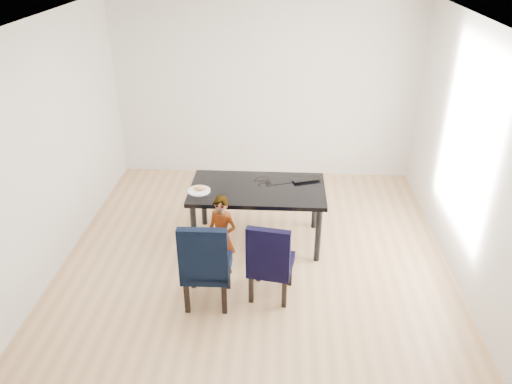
# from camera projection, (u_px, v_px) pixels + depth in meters

# --- Properties ---
(floor) EXTENTS (4.50, 5.00, 0.01)m
(floor) POSITION_uv_depth(u_px,v_px,m) (255.00, 265.00, 5.82)
(floor) COLOR tan
(floor) RESTS_ON ground
(ceiling) EXTENTS (4.50, 5.00, 0.01)m
(ceiling) POSITION_uv_depth(u_px,v_px,m) (255.00, 23.00, 4.56)
(ceiling) COLOR white
(ceiling) RESTS_ON wall_back
(wall_back) EXTENTS (4.50, 0.01, 2.70)m
(wall_back) POSITION_uv_depth(u_px,v_px,m) (265.00, 90.00, 7.40)
(wall_back) COLOR silver
(wall_back) RESTS_ON ground
(wall_front) EXTENTS (4.50, 0.01, 2.70)m
(wall_front) POSITION_uv_depth(u_px,v_px,m) (230.00, 329.00, 2.98)
(wall_front) COLOR silver
(wall_front) RESTS_ON ground
(wall_left) EXTENTS (0.01, 5.00, 2.70)m
(wall_left) POSITION_uv_depth(u_px,v_px,m) (44.00, 154.00, 5.30)
(wall_left) COLOR silver
(wall_left) RESTS_ON ground
(wall_right) EXTENTS (0.01, 5.00, 2.70)m
(wall_right) POSITION_uv_depth(u_px,v_px,m) (476.00, 164.00, 5.08)
(wall_right) COLOR white
(wall_right) RESTS_ON ground
(dining_table) EXTENTS (1.60, 0.90, 0.75)m
(dining_table) POSITION_uv_depth(u_px,v_px,m) (257.00, 215.00, 6.09)
(dining_table) COLOR black
(dining_table) RESTS_ON floor
(chair_left) EXTENTS (0.49, 0.50, 0.99)m
(chair_left) POSITION_uv_depth(u_px,v_px,m) (207.00, 261.00, 5.04)
(chair_left) COLOR black
(chair_left) RESTS_ON floor
(chair_right) EXTENTS (0.51, 0.52, 0.91)m
(chair_right) POSITION_uv_depth(u_px,v_px,m) (271.00, 258.00, 5.15)
(chair_right) COLOR black
(chair_right) RESTS_ON floor
(child) EXTENTS (0.41, 0.34, 0.95)m
(child) POSITION_uv_depth(u_px,v_px,m) (222.00, 236.00, 5.48)
(child) COLOR red
(child) RESTS_ON floor
(plate) EXTENTS (0.32, 0.32, 0.01)m
(plate) POSITION_uv_depth(u_px,v_px,m) (199.00, 191.00, 5.83)
(plate) COLOR white
(plate) RESTS_ON dining_table
(sandwich) EXTENTS (0.15, 0.08, 0.06)m
(sandwich) POSITION_uv_depth(u_px,v_px,m) (199.00, 188.00, 5.81)
(sandwich) COLOR #CA8948
(sandwich) RESTS_ON plate
(laptop) EXTENTS (0.39, 0.32, 0.03)m
(laptop) POSITION_uv_depth(u_px,v_px,m) (305.00, 178.00, 6.12)
(laptop) COLOR black
(laptop) RESTS_ON dining_table
(cable_tangle) EXTENTS (0.20, 0.20, 0.01)m
(cable_tangle) POSITION_uv_depth(u_px,v_px,m) (265.00, 184.00, 5.98)
(cable_tangle) COLOR black
(cable_tangle) RESTS_ON dining_table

